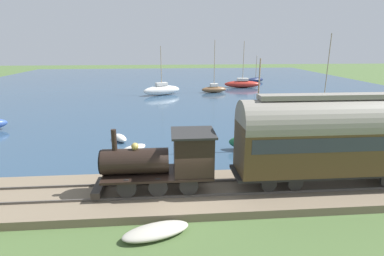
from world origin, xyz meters
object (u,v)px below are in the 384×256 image
Objects in this scene: rowboat_far_out at (133,149)px; steam_locomotive at (167,158)px; sailboat_yellow at (323,104)px; beached_dinghy at (156,231)px; passenger_coach at (339,135)px; sailboat_navy at (256,80)px; sailboat_red at (242,84)px; sailboat_brown at (214,89)px; rowboat_near_shore at (120,138)px; sailboat_white at (162,90)px; sailboat_green at (255,143)px.

steam_locomotive is at bearing 148.77° from rowboat_far_out.
beached_dinghy is at bearing 145.95° from sailboat_yellow.
steam_locomotive is at bearing 90.00° from passenger_coach.
sailboat_yellow is at bearing 157.89° from sailboat_navy.
sailboat_navy reaches higher than passenger_coach.
sailboat_red is (38.68, -4.72, -2.45)m from passenger_coach.
rowboat_far_out is (-12.49, 20.80, -0.54)m from sailboat_yellow.
sailboat_brown is 28.58m from rowboat_far_out.
passenger_coach is 1.24× the size of sailboat_yellow.
steam_locomotive is at bearing -98.49° from rowboat_near_shore.
rowboat_near_shore is (-9.71, 22.14, -0.54)m from sailboat_yellow.
sailboat_yellow is 29.31m from beached_dinghy.
rowboat_far_out is 0.81× the size of beached_dinghy.
sailboat_red reaches higher than sailboat_navy.
sailboat_navy is (12.56, -10.51, -0.10)m from sailboat_brown.
sailboat_navy is 44.36m from rowboat_far_out.
sailboat_red is at bearing -87.74° from sailboat_white.
passenger_coach is 16.07m from rowboat_near_shore.
steam_locomotive is 1.99× the size of beached_dinghy.
steam_locomotive is 31.84m from sailboat_white.
sailboat_red reaches higher than beached_dinghy.
sailboat_yellow reaches higher than steam_locomotive.
sailboat_navy is 42.59m from rowboat_near_shore.
sailboat_brown is 1.23× the size of sailboat_green.
rowboat_near_shore is (-36.53, 21.89, -0.23)m from sailboat_navy.
passenger_coach is 1.49× the size of sailboat_white.
sailboat_yellow reaches higher than rowboat_far_out.
rowboat_near_shore is 0.67× the size of beached_dinghy.
sailboat_white is 1.38× the size of sailboat_navy.
passenger_coach is at bearing 159.61° from sailboat_yellow.
beached_dinghy is (-12.73, -3.30, -0.05)m from rowboat_near_shore.
rowboat_far_out is 10.14m from beached_dinghy.
sailboat_white reaches higher than rowboat_far_out.
beached_dinghy is (-9.95, -1.96, -0.05)m from rowboat_far_out.
sailboat_red is at bearing 125.65° from sailboat_navy.
sailboat_white reaches higher than sailboat_green.
rowboat_near_shore is at bearing 119.65° from sailboat_yellow.
steam_locomotive is 0.82× the size of sailboat_white.
sailboat_brown is at bearing 34.58° from rowboat_near_shore.
sailboat_red is (5.14, -5.93, 0.09)m from sailboat_brown.
rowboat_far_out is at bearing 58.88° from passenger_coach.
rowboat_far_out is at bearing 158.17° from sailboat_red.
sailboat_navy is (14.30, -18.83, -0.30)m from sailboat_white.
sailboat_white is 22.44m from rowboat_near_shore.
sailboat_red reaches higher than sailboat_green.
sailboat_brown is at bearing -12.77° from steam_locomotive.
steam_locomotive reaches higher than rowboat_near_shore.
beached_dinghy is at bearing 156.86° from sailboat_white.
sailboat_white reaches higher than steam_locomotive.
passenger_coach is at bearing -90.00° from steam_locomotive.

